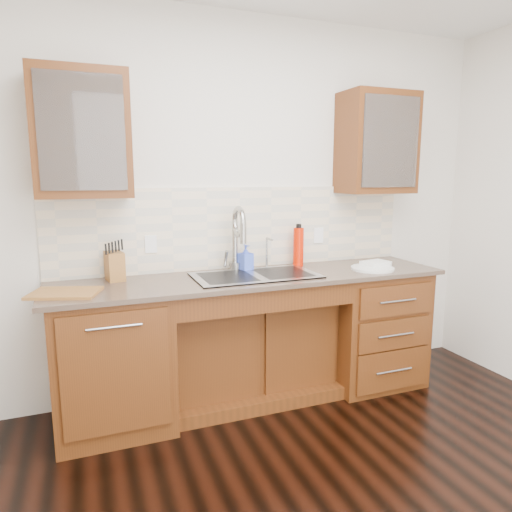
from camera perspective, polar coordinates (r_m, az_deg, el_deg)
name	(u,v)px	position (r m, az deg, el deg)	size (l,w,h in m)	color
wall_back	(237,208)	(3.41, -2.40, 6.07)	(4.00, 0.10, 2.70)	silver
base_cabinet_left	(113,359)	(3.09, -17.40, -12.21)	(0.70, 0.62, 0.88)	#593014
base_cabinet_center	(250,348)	(3.38, -0.80, -11.41)	(1.20, 0.44, 0.70)	#593014
base_cabinet_right	(368,325)	(3.69, 13.85, -8.35)	(0.70, 0.62, 0.88)	#593014
countertop	(255,278)	(3.12, -0.16, -2.73)	(2.70, 0.65, 0.03)	#84705B
backsplash	(240,228)	(3.36, -2.06, 3.54)	(2.70, 0.02, 0.59)	beige
sink	(255,288)	(3.13, -0.07, -4.04)	(0.84, 0.46, 0.19)	#9E9EA5
faucet	(235,243)	(3.26, -2.65, 1.65)	(0.04, 0.04, 0.40)	#999993
filter_tap	(267,252)	(3.37, 1.35, 0.54)	(0.02, 0.02, 0.24)	#999993
upper_cabinet_left	(82,135)	(3.02, -20.93, 13.97)	(0.55, 0.34, 0.75)	#593014
upper_cabinet_right	(376,144)	(3.69, 14.82, 13.44)	(0.55, 0.34, 0.75)	#593014
outlet_left	(151,244)	(3.21, -13.02, 1.46)	(0.08, 0.01, 0.12)	white
outlet_right	(318,235)	(3.62, 7.81, 2.56)	(0.08, 0.01, 0.12)	white
soap_bottle	(246,258)	(3.26, -1.29, -0.22)	(0.08, 0.09, 0.19)	blue
water_bottle	(298,247)	(3.44, 5.32, 1.12)	(0.08, 0.08, 0.29)	red
plate	(372,268)	(3.42, 14.35, -1.50)	(0.31, 0.31, 0.02)	silver
dish_towel	(375,263)	(3.51, 14.71, -0.88)	(0.19, 0.14, 0.03)	#E6EAC2
knife_block	(115,266)	(3.11, -17.25, -1.21)	(0.10, 0.17, 0.19)	brown
cutting_board	(65,293)	(2.85, -22.78, -4.28)	(0.37, 0.26, 0.02)	brown
cup_left_a	(72,144)	(3.01, -21.98, 12.85)	(0.11, 0.11, 0.09)	silver
cup_left_b	(90,144)	(3.01, -20.03, 12.96)	(0.10, 0.10, 0.09)	white
cup_right_a	(364,151)	(3.62, 13.34, 12.71)	(0.12, 0.12, 0.09)	white
cup_right_b	(385,151)	(3.73, 15.77, 12.47)	(0.09, 0.09, 0.09)	white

